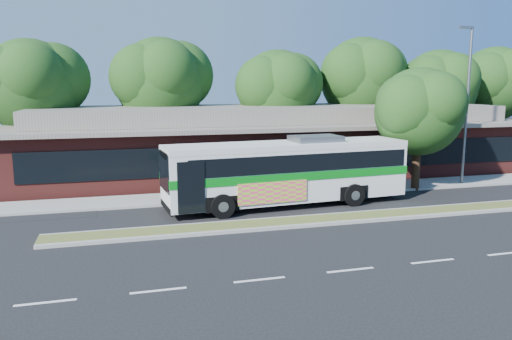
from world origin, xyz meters
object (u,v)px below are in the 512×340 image
object	(u,v)px
lamp_post	(467,101)
sedan	(71,184)
sidewalk_tree	(423,109)
transit_bus	(289,167)

from	to	relation	value
lamp_post	sedan	world-z (taller)	lamp_post
sedan	sidewalk_tree	size ratio (longest dim) A/B	0.64
sedan	sidewalk_tree	distance (m)	19.50
transit_bus	sedan	size ratio (longest dim) A/B	2.78
sedan	transit_bus	bearing A→B (deg)	-113.55
lamp_post	transit_bus	distance (m)	12.18
lamp_post	sidewalk_tree	distance (m)	3.30
transit_bus	sidewalk_tree	world-z (taller)	sidewalk_tree
transit_bus	sedan	xyz separation A→B (m)	(-10.40, 5.20, -1.24)
sidewalk_tree	transit_bus	bearing A→B (deg)	-169.10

